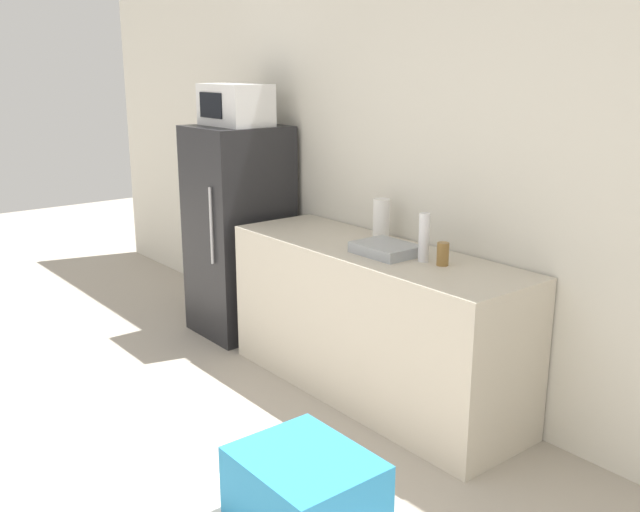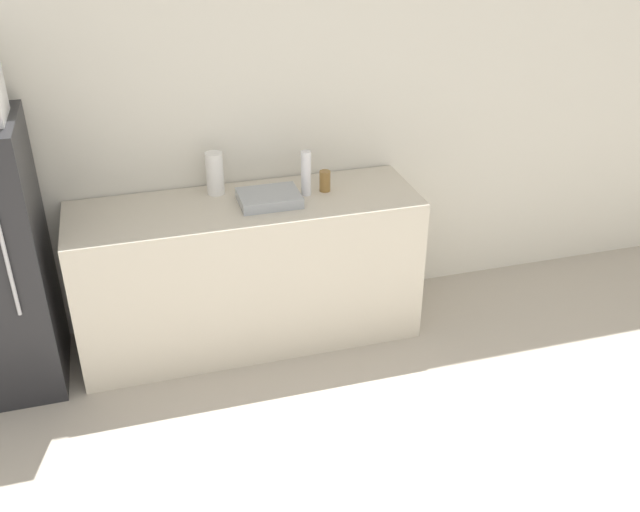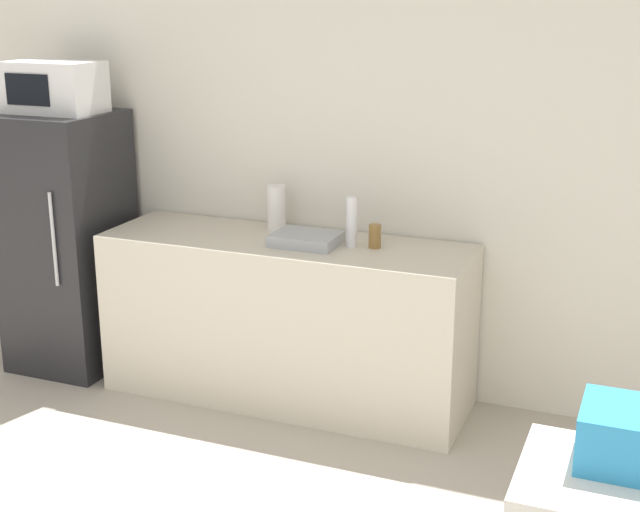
{
  "view_description": "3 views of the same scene",
  "coord_description": "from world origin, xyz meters",
  "px_view_note": "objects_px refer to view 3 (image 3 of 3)",
  "views": [
    {
      "loc": [
        2.87,
        0.13,
        1.92
      ],
      "look_at": [
        0.51,
        2.02,
        1.1
      ],
      "focal_mm": 40.0,
      "sensor_mm": 36.0,
      "label": 1
    },
    {
      "loc": [
        -0.62,
        -0.78,
        2.58
      ],
      "look_at": [
        0.16,
        1.92,
        1.02
      ],
      "focal_mm": 40.0,
      "sensor_mm": 36.0,
      "label": 2
    },
    {
      "loc": [
        1.84,
        -1.29,
        2.17
      ],
      "look_at": [
        0.54,
        1.96,
        1.12
      ],
      "focal_mm": 50.0,
      "sensor_mm": 36.0,
      "label": 3
    }
  ],
  "objects_px": {
    "microwave": "(54,87)",
    "bottle_short": "(375,236)",
    "basket": "(637,438)",
    "paper_towel_roll": "(276,208)",
    "refrigerator": "(68,242)",
    "bottle_tall": "(352,222)"
  },
  "relations": [
    {
      "from": "microwave",
      "to": "bottle_short",
      "type": "xyz_separation_m",
      "value": [
        1.87,
        0.07,
        -0.69
      ]
    },
    {
      "from": "refrigerator",
      "to": "microwave",
      "type": "bearing_deg",
      "value": -111.42
    },
    {
      "from": "refrigerator",
      "to": "bottle_short",
      "type": "bearing_deg",
      "value": 2.23
    },
    {
      "from": "microwave",
      "to": "bottle_short",
      "type": "bearing_deg",
      "value": 2.27
    },
    {
      "from": "microwave",
      "to": "basket",
      "type": "height_order",
      "value": "microwave"
    },
    {
      "from": "microwave",
      "to": "bottle_tall",
      "type": "height_order",
      "value": "microwave"
    },
    {
      "from": "microwave",
      "to": "bottle_short",
      "type": "distance_m",
      "value": 1.99
    },
    {
      "from": "bottle_short",
      "to": "bottle_tall",
      "type": "bearing_deg",
      "value": -169.98
    },
    {
      "from": "bottle_short",
      "to": "basket",
      "type": "bearing_deg",
      "value": -55.12
    },
    {
      "from": "bottle_short",
      "to": "refrigerator",
      "type": "bearing_deg",
      "value": -177.77
    },
    {
      "from": "bottle_short",
      "to": "paper_towel_roll",
      "type": "relative_size",
      "value": 0.49
    },
    {
      "from": "bottle_tall",
      "to": "bottle_short",
      "type": "relative_size",
      "value": 2.14
    },
    {
      "from": "paper_towel_roll",
      "to": "refrigerator",
      "type": "bearing_deg",
      "value": -170.4
    },
    {
      "from": "refrigerator",
      "to": "microwave",
      "type": "distance_m",
      "value": 0.89
    },
    {
      "from": "basket",
      "to": "paper_towel_roll",
      "type": "bearing_deg",
      "value": 133.34
    },
    {
      "from": "bottle_tall",
      "to": "basket",
      "type": "relative_size",
      "value": 0.91
    },
    {
      "from": "basket",
      "to": "bottle_short",
      "type": "bearing_deg",
      "value": 124.88
    },
    {
      "from": "microwave",
      "to": "paper_towel_roll",
      "type": "height_order",
      "value": "microwave"
    },
    {
      "from": "microwave",
      "to": "bottle_tall",
      "type": "bearing_deg",
      "value": 1.74
    },
    {
      "from": "microwave",
      "to": "bottle_tall",
      "type": "distance_m",
      "value": 1.86
    },
    {
      "from": "bottle_tall",
      "to": "paper_towel_roll",
      "type": "distance_m",
      "value": 0.52
    },
    {
      "from": "microwave",
      "to": "basket",
      "type": "relative_size",
      "value": 1.79
    }
  ]
}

